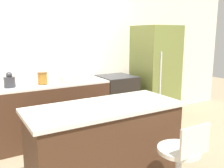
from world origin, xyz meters
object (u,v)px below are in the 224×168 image
(stool_chair, at_px, (180,167))
(oven_range, at_px, (116,101))
(kettle, at_px, (10,81))
(mixing_bowl, at_px, (68,79))
(refrigerator, at_px, (155,74))

(stool_chair, bearing_deg, oven_range, 73.41)
(oven_range, height_order, kettle, kettle)
(oven_range, relative_size, stool_chair, 1.04)
(stool_chair, distance_m, mixing_bowl, 2.20)
(refrigerator, bearing_deg, kettle, 179.82)
(mixing_bowl, bearing_deg, stool_chair, -83.04)
(oven_range, xyz_separation_m, refrigerator, (0.82, -0.05, 0.44))
(oven_range, bearing_deg, stool_chair, -106.59)
(refrigerator, height_order, mixing_bowl, refrigerator)
(refrigerator, xyz_separation_m, mixing_bowl, (-1.73, 0.01, 0.06))
(oven_range, bearing_deg, mixing_bowl, -177.05)
(refrigerator, distance_m, kettle, 2.58)
(refrigerator, bearing_deg, mixing_bowl, 179.73)
(refrigerator, distance_m, mixing_bowl, 1.73)
(oven_range, height_order, refrigerator, refrigerator)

